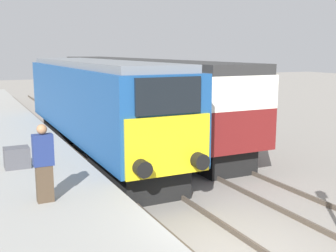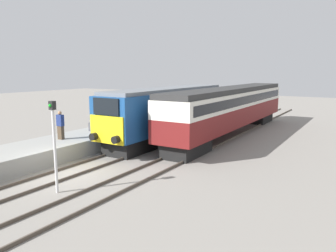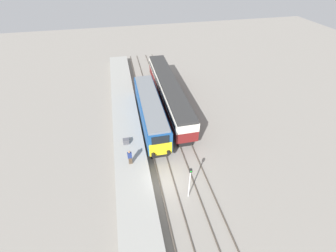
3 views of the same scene
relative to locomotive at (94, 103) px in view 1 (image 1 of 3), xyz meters
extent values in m
cube|color=gray|center=(-3.30, -2.12, -1.71)|extent=(3.50, 50.00, 0.97)
cube|color=#4C4238|center=(-0.72, -5.12, -2.13)|extent=(0.07, 60.00, 0.14)
cube|color=#4C4238|center=(0.72, -5.12, -2.13)|extent=(0.07, 60.00, 0.14)
cube|color=#4C4238|center=(2.68, -5.12, -2.13)|extent=(0.07, 60.00, 0.14)
cube|color=#4C4238|center=(4.12, -5.12, -2.13)|extent=(0.07, 60.00, 0.14)
cube|color=black|center=(0.00, -4.40, -1.70)|extent=(2.03, 4.00, 1.00)
cube|color=black|center=(0.00, 4.48, -1.70)|extent=(2.03, 4.00, 1.00)
cube|color=navy|center=(0.00, 0.04, 0.15)|extent=(2.70, 13.88, 2.70)
cube|color=yellow|center=(0.00, -6.94, -0.39)|extent=(2.48, 0.10, 1.62)
cube|color=black|center=(0.00, -6.94, 0.97)|extent=(1.89, 0.10, 0.97)
cube|color=slate|center=(0.00, 0.04, 1.62)|extent=(2.38, 13.32, 0.24)
cylinder|color=black|center=(-0.85, -7.15, -0.85)|extent=(0.44, 0.35, 0.44)
cylinder|color=black|center=(0.85, -7.15, -0.85)|extent=(0.44, 0.35, 0.44)
cube|color=black|center=(3.40, -3.45, -1.72)|extent=(1.89, 3.60, 0.95)
cube|color=black|center=(3.40, 12.08, -1.72)|extent=(1.89, 3.60, 0.95)
cube|color=maroon|center=(3.40, 4.32, -0.53)|extent=(2.70, 19.94, 1.44)
cube|color=silver|center=(3.40, 4.32, 0.76)|extent=(2.71, 19.94, 1.13)
cube|color=black|center=(3.40, 4.32, 0.76)|extent=(2.75, 19.14, 0.62)
cube|color=#2D2D2D|center=(3.40, 4.32, 1.51)|extent=(2.48, 19.94, 0.36)
cube|color=#473828|center=(-3.34, -7.44, -0.81)|extent=(0.36, 0.24, 0.84)
cube|color=navy|center=(-3.34, -7.44, -0.04)|extent=(0.44, 0.26, 0.70)
sphere|color=#9E704C|center=(-3.34, -7.44, 0.43)|extent=(0.23, 0.23, 0.23)
cube|color=#4C4C51|center=(-3.57, -4.23, -0.93)|extent=(0.70, 0.56, 0.60)
camera|label=1|loc=(-4.83, -16.78, 2.13)|focal=45.00mm
camera|label=2|loc=(12.80, -20.98, 2.99)|focal=35.00mm
camera|label=3|loc=(-2.97, -24.06, 16.67)|focal=24.00mm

